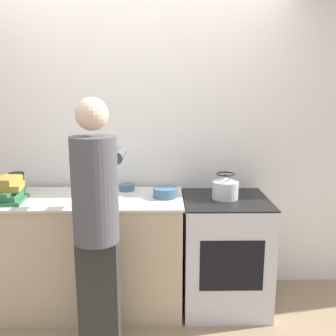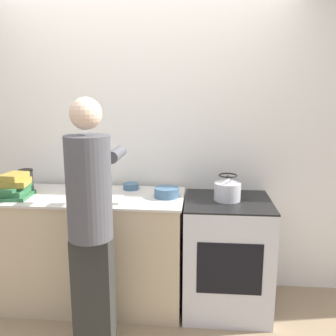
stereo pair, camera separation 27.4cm
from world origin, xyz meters
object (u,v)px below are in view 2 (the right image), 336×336
oven (226,255)px  canister_jar (26,179)px  person (91,217)px  knife (95,197)px  cutting_board (100,199)px  kettle (227,189)px  bowl_prep (167,192)px

oven → canister_jar: (-1.66, 0.12, 0.55)m
person → canister_jar: person is taller
knife → canister_jar: bearing=165.0°
cutting_board → kettle: bearing=9.0°
oven → bowl_prep: bowl_prep is taller
person → bowl_prep: size_ratio=8.80×
kettle → person: bearing=-147.7°
canister_jar → bowl_prep: bearing=-6.1°
oven → kettle: (-0.01, 0.01, 0.53)m
oven → kettle: bearing=142.6°
bowl_prep → canister_jar: (-1.18, 0.13, 0.05)m
bowl_prep → canister_jar: 1.19m
person → knife: bearing=102.3°
person → canister_jar: bearing=137.6°
bowl_prep → kettle: bearing=1.7°
knife → cutting_board: bearing=-12.3°
cutting_board → person: bearing=-82.7°
cutting_board → bowl_prep: bowl_prep is taller
knife → oven: bearing=13.4°
person → bowl_prep: 0.71m
oven → kettle: size_ratio=4.40×
canister_jar → knife: bearing=-21.0°
cutting_board → canister_jar: size_ratio=1.94×
bowl_prep → canister_jar: size_ratio=1.13×
person → knife: person is taller
oven → bowl_prep: (-0.47, -0.01, 0.50)m
bowl_prep → knife: bearing=-166.8°
person → bowl_prep: bearing=51.9°
cutting_board → bowl_prep: bearing=15.7°
oven → bowl_prep: size_ratio=4.66×
person → cutting_board: size_ratio=5.15×
cutting_board → kettle: size_ratio=1.61×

